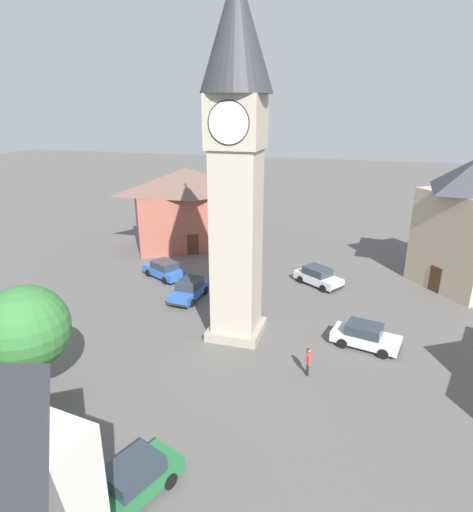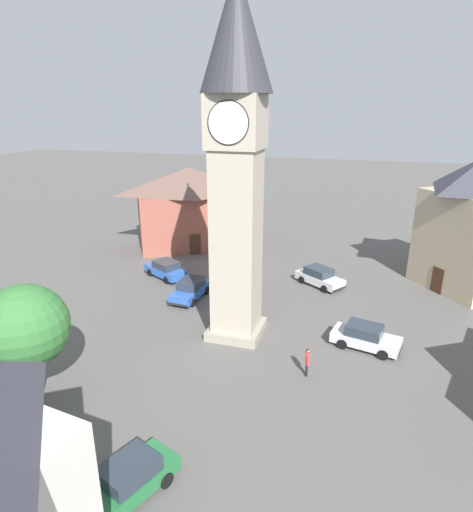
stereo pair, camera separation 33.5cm
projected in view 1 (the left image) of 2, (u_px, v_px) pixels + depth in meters
name	position (u px, v px, depth m)	size (l,w,h in m)	color
ground_plane	(236.00, 333.00, 28.68)	(200.00, 200.00, 0.00)	#565451
clock_tower	(237.00, 139.00, 24.54)	(4.07, 4.07, 21.35)	gray
car_blue_kerb	(189.00, 289.00, 33.53)	(2.04, 4.24, 1.53)	#2D5BB7
car_silver_kerb	(318.00, 276.00, 36.07)	(4.36, 3.73, 1.53)	silver
car_red_corner	(132.00, 482.00, 16.45)	(3.10, 4.46, 1.53)	#236B38
car_white_side	(365.00, 336.00, 26.80)	(4.40, 2.57, 1.53)	silver
car_black_far	(164.00, 270.00, 37.58)	(4.43, 3.46, 1.53)	#2D5BB7
pedestrian	(308.00, 359.00, 23.91)	(0.28, 0.55, 1.69)	black
tree	(26.00, 328.00, 20.73)	(4.20, 4.20, 6.30)	brown
building_corner_back	(187.00, 207.00, 44.92)	(12.45, 10.83, 8.31)	#995142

